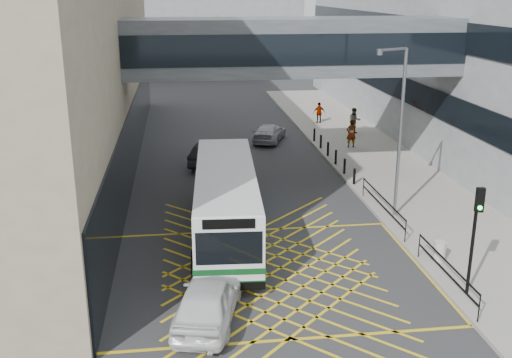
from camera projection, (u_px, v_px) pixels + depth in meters
name	position (u px, v px, depth m)	size (l,w,h in m)	color
ground	(269.00, 275.00, 22.95)	(120.00, 120.00, 0.00)	#333335
building_far	(185.00, 1.00, 76.70)	(28.00, 16.00, 18.00)	gray
skybridge	(292.00, 46.00, 32.39)	(20.00, 4.10, 3.00)	#4C5156
pavement	(373.00, 159.00, 38.21)	(6.00, 54.00, 0.16)	gray
box_junction	(269.00, 275.00, 22.95)	(12.00, 9.00, 0.01)	gold
bus	(226.00, 201.00, 26.00)	(3.28, 11.28, 3.12)	silver
car_white	(208.00, 300.00, 19.53)	(2.01, 4.91, 1.56)	silver
car_dark	(212.00, 153.00, 37.16)	(1.83, 4.67, 1.46)	#222328
car_silver	(269.00, 132.00, 42.91)	(1.83, 4.34, 1.35)	#9EA2A6
traffic_light	(476.00, 226.00, 20.39)	(0.30, 0.47, 4.00)	black
street_lamp	(398.00, 123.00, 27.15)	(1.71, 0.92, 7.87)	slate
litter_bin	(440.00, 251.00, 23.68)	(0.46, 0.46, 0.80)	#ADA89E
kerb_railings	(408.00, 228.00, 25.12)	(0.05, 12.54, 1.00)	black
bollards	(332.00, 153.00, 37.71)	(0.14, 10.14, 0.90)	black
pedestrian_a	(351.00, 134.00, 40.57)	(0.75, 0.54, 1.89)	gray
pedestrian_b	(354.00, 121.00, 44.58)	(0.93, 0.54, 1.89)	gray
pedestrian_c	(319.00, 113.00, 48.05)	(0.98, 0.47, 1.67)	gray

